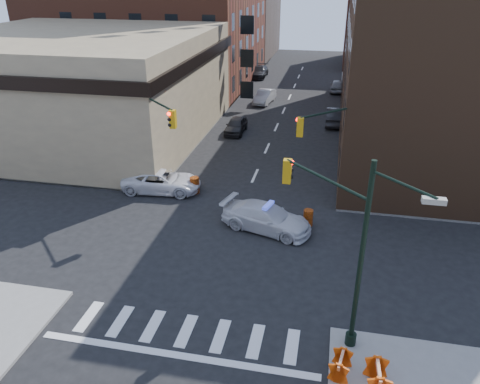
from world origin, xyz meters
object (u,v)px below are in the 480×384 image
at_px(pickup, 162,181).
at_px(parked_car_wnear, 236,125).
at_px(pedestrian_b, 130,167).
at_px(barrel_bank, 195,185).
at_px(barrel_road, 308,218).
at_px(parked_car_wfar, 264,97).
at_px(barricade_se_a, 340,365).
at_px(barricade_nw_a, 125,172).
at_px(police_car, 266,218).
at_px(parked_car_enear, 335,116).
at_px(pedestrian_a, 158,156).

relative_size(pickup, parked_car_wnear, 1.30).
distance_m(pedestrian_b, barrel_bank, 5.28).
bearing_deg(barrel_road, pickup, 164.82).
distance_m(parked_car_wfar, barricade_se_a, 39.71).
xyz_separation_m(parked_car_wnear, barricade_nw_a, (-5.67, -12.06, -0.14)).
xyz_separation_m(police_car, parked_car_wnear, (-5.51, 17.24, -0.08)).
xyz_separation_m(pickup, pedestrian_b, (-2.88, 1.28, 0.26)).
xyz_separation_m(parked_car_enear, barrel_bank, (-9.03, -17.87, -0.26)).
xyz_separation_m(parked_car_wnear, pedestrian_b, (-5.19, -12.21, 0.30)).
bearing_deg(parked_car_wnear, pedestrian_a, -110.31).
height_order(parked_car_wnear, pedestrian_a, pedestrian_a).
distance_m(pickup, barricade_se_a, 18.66).
relative_size(police_car, barricade_se_a, 4.68).
distance_m(parked_car_wnear, barrel_road, 18.06).
height_order(police_car, parked_car_wfar, police_car).
bearing_deg(barricade_se_a, barrel_road, 20.15).
xyz_separation_m(police_car, barricade_nw_a, (-11.18, 5.18, -0.22)).
bearing_deg(parked_car_wfar, pedestrian_a, -95.23).
height_order(police_car, barricade_se_a, police_car).
relative_size(pedestrian_a, barricade_se_a, 1.72).
bearing_deg(barricade_nw_a, barricade_se_a, -41.72).
height_order(pedestrian_b, barricade_nw_a, pedestrian_b).
relative_size(pickup, barricade_se_a, 4.66).
bearing_deg(parked_car_wnear, barricade_se_a, -69.66).
height_order(pickup, parked_car_wfar, parked_car_wfar).
bearing_deg(barrel_road, barrel_bank, 159.47).
height_order(parked_car_wnear, barricade_se_a, parked_car_wnear).
bearing_deg(parked_car_wnear, parked_car_enear, 27.62).
bearing_deg(barrel_bank, barrel_road, -20.53).
distance_m(police_car, pedestrian_b, 11.83).
bearing_deg(barrel_bank, parked_car_wnear, 89.83).
xyz_separation_m(pickup, barrel_bank, (2.27, 0.20, -0.18)).
relative_size(police_car, pedestrian_a, 2.72).
distance_m(parked_car_wnear, parked_car_enear, 10.09).
bearing_deg(barrel_bank, police_car, -35.43).
xyz_separation_m(parked_car_wnear, barrel_road, (7.87, -16.25, -0.19)).
bearing_deg(parked_car_wfar, parked_car_enear, -31.38).
distance_m(parked_car_enear, pedestrian_a, 19.48).
xyz_separation_m(pickup, parked_car_wfar, (3.25, 24.57, 0.00)).
bearing_deg(barrel_bank, pickup, -174.95).
bearing_deg(parked_car_wfar, barricade_nw_a, -98.40).
bearing_deg(parked_car_enear, pickup, 57.70).
relative_size(parked_car_wfar, barrel_bank, 4.00).
distance_m(police_car, parked_car_enear, 22.09).
xyz_separation_m(pedestrian_a, barricade_nw_a, (-1.82, -2.00, -0.58)).
relative_size(parked_car_enear, barrel_road, 4.95).
relative_size(parked_car_enear, pedestrian_a, 2.54).
bearing_deg(barricade_se_a, barrel_bank, 44.81).
height_order(barrel_bank, barricade_se_a, barrel_bank).
relative_size(parked_car_wfar, parked_car_enear, 0.90).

